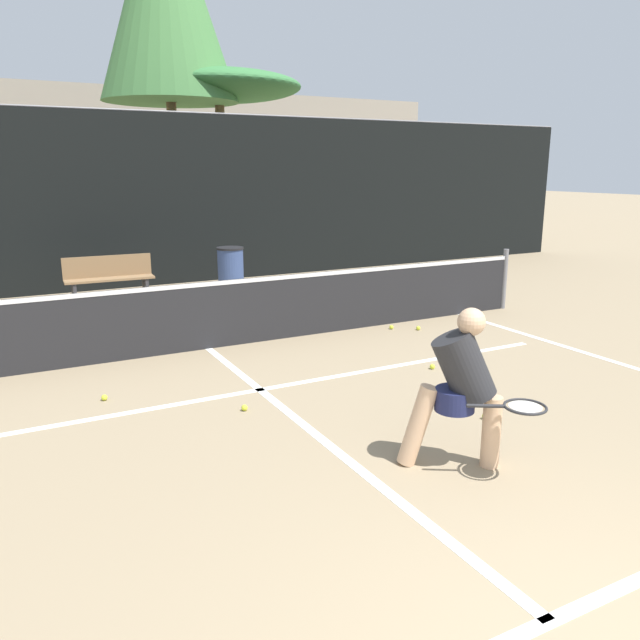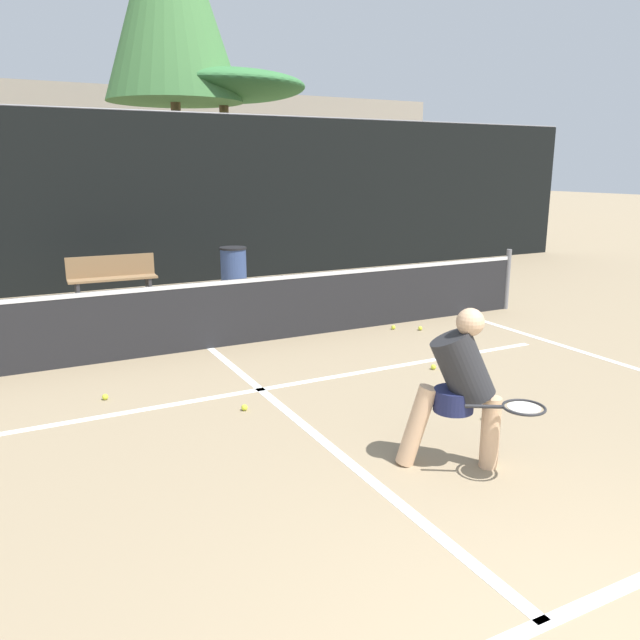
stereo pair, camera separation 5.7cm
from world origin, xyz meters
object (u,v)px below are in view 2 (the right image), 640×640
trash_bin (234,270)px  player_practicing (460,385)px  parked_car (143,239)px  courtside_bench (112,277)px

trash_bin → player_practicing: bearing=-96.4°
trash_bin → parked_car: parked_car is taller
player_practicing → courtside_bench: (-1.42, 8.30, -0.27)m
courtside_bench → parked_car: size_ratio=0.37×
trash_bin → parked_car: size_ratio=0.21×
player_practicing → courtside_bench: size_ratio=0.86×
player_practicing → trash_bin: bearing=114.7°
courtside_bench → trash_bin: bearing=-3.3°
parked_car → trash_bin: bearing=-80.3°
courtside_bench → parked_car: parked_car is taller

